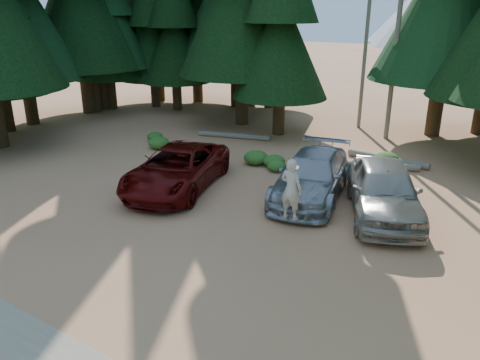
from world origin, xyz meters
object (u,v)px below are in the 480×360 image
Objects in this scene: silver_minivan_right at (384,190)px; log_left at (234,136)px; log_right at (362,165)px; log_mid at (387,159)px; frisbee_player at (291,189)px; silver_minivan_center at (312,176)px; red_pickup at (177,168)px.

silver_minivan_right is 1.35× the size of log_left.
log_right reaches higher than log_left.
log_left is 7.93m from log_mid.
frisbee_player is 0.53× the size of log_mid.
silver_minivan_center is 8.54m from log_left.
frisbee_player is at bearing -152.58° from silver_minivan_right.
silver_minivan_center is 1.40× the size of log_left.
log_left is at bearing 125.95° from silver_minivan_right.
silver_minivan_center is 1.50× the size of log_mid.
silver_minivan_right is at bearing -46.03° from log_left.
red_pickup is 9.39m from log_mid.
silver_minivan_right reaches higher than log_mid.
frisbee_player is 6.94m from log_right.
log_right is (-0.05, 6.84, -1.18)m from frisbee_player.
log_left is (-6.76, 5.18, -0.65)m from silver_minivan_center.
silver_minivan_center is at bearing 151.45° from silver_minivan_right.
silver_minivan_center reaches higher than red_pickup.
log_right is (-2.11, 4.25, -0.74)m from silver_minivan_right.
log_right is at bearing 92.21° from silver_minivan_right.
silver_minivan_center reaches higher than log_left.
log_mid is (0.60, 8.23, -1.18)m from frisbee_player.
red_pickup is 7.90m from log_right.
silver_minivan_right reaches higher than log_left.
log_mid is at bearing 80.25° from silver_minivan_right.
log_mid is at bearing 65.93° from silver_minivan_center.
silver_minivan_right is 1.44× the size of log_mid.
log_left is at bearing 90.62° from red_pickup.
silver_minivan_right is 10.84m from log_left.
log_right is at bearing -87.76° from frisbee_player.
log_mid is at bearing -14.31° from log_left.
silver_minivan_right is 1.12× the size of log_right.
frisbee_player reaches higher than log_mid.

